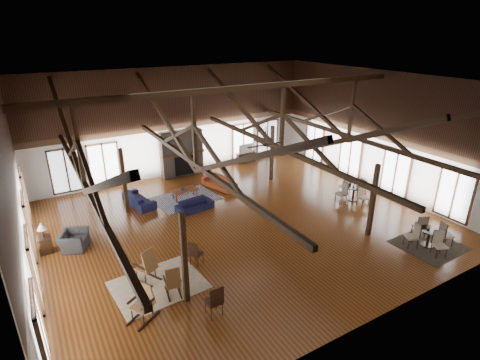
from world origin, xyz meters
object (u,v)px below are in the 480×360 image
sofa_orange (219,182)px  cafe_table_near (429,235)px  sofa_navy_left (139,199)px  tv_console (245,157)px  armchair (74,240)px  cafe_table_far (354,191)px  sofa_navy_front (195,205)px  coffee_table (185,191)px

sofa_orange → cafe_table_near: cafe_table_near is taller
sofa_navy_left → tv_console: bearing=-80.8°
cafe_table_near → armchair: bearing=150.5°
tv_console → cafe_table_far: bearing=-77.7°
cafe_table_near → tv_console: bearing=94.9°
sofa_navy_front → cafe_table_near: cafe_table_near is taller
cafe_table_near → cafe_table_far: (0.61, 4.48, 0.01)m
sofa_navy_front → sofa_navy_left: 2.80m
sofa_navy_front → armchair: armchair is taller
sofa_orange → armchair: size_ratio=1.93×
sofa_navy_left → coffee_table: (2.17, -0.46, 0.13)m
sofa_navy_left → sofa_orange: 4.29m
cafe_table_near → tv_console: (-1.03, 12.02, -0.18)m
armchair → cafe_table_far: (12.48, -2.24, 0.17)m
sofa_navy_front → cafe_table_far: cafe_table_far is taller
sofa_navy_front → tv_console: tv_console is taller
sofa_navy_left → armchair: size_ratio=2.00×
cafe_table_far → cafe_table_near: bearing=-97.7°
armchair → tv_console: 12.07m
sofa_navy_left → cafe_table_far: bearing=-128.1°
coffee_table → armchair: bearing=-166.1°
sofa_orange → armchair: bearing=-87.8°
coffee_table → cafe_table_far: size_ratio=0.69×
coffee_table → cafe_table_near: bearing=-60.7°
armchair → cafe_table_near: 13.64m
sofa_orange → tv_console: 4.35m
sofa_navy_front → cafe_table_near: (6.57, -7.37, 0.23)m
sofa_orange → sofa_navy_left: bearing=-106.8°
sofa_orange → coffee_table: size_ratio=1.48×
sofa_navy_front → cafe_table_near: size_ratio=0.94×
sofa_orange → armchair: (-7.52, -2.49, 0.04)m
cafe_table_near → cafe_table_far: 4.52m
sofa_orange → coffee_table: 2.16m
sofa_navy_left → cafe_table_far: 10.41m
sofa_orange → cafe_table_far: size_ratio=1.02×
sofa_orange → cafe_table_near: size_ratio=1.07×
sofa_orange → tv_console: (3.32, 2.81, 0.02)m
sofa_navy_left → armchair: bearing=117.3°
sofa_orange → armchair: 7.92m
cafe_table_far → sofa_navy_left: bearing=152.7°
cafe_table_far → sofa_orange: bearing=136.4°
armchair → tv_console: (10.84, 5.30, -0.03)m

